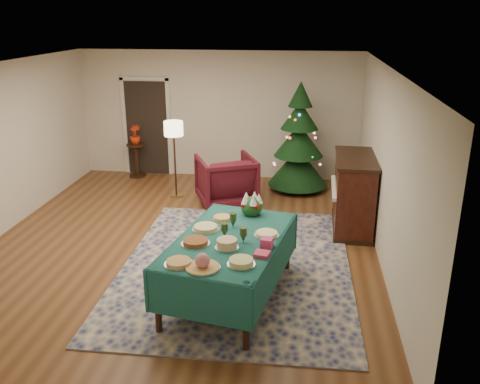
# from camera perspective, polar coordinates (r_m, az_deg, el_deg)

# --- Properties ---
(room_shell) EXTENTS (7.00, 7.00, 7.00)m
(room_shell) POSITION_cam_1_polar(r_m,az_deg,el_deg) (7.66, -6.79, 3.63)
(room_shell) COLOR #593319
(room_shell) RESTS_ON ground
(doorway) EXTENTS (1.08, 0.04, 2.16)m
(doorway) POSITION_cam_1_polar(r_m,az_deg,el_deg) (11.40, -10.42, 7.40)
(doorway) COLOR black
(doorway) RESTS_ON ground
(rug) EXTENTS (3.26, 4.25, 0.02)m
(rug) POSITION_cam_1_polar(r_m,az_deg,el_deg) (7.33, -0.40, -8.29)
(rug) COLOR navy
(rug) RESTS_ON ground
(buffet_table) EXTENTS (1.61, 2.31, 0.83)m
(buffet_table) POSITION_cam_1_polar(r_m,az_deg,el_deg) (6.29, -1.17, -6.58)
(buffet_table) COLOR black
(buffet_table) RESTS_ON ground
(platter_0) EXTENTS (0.32, 0.32, 0.05)m
(platter_0) POSITION_cam_1_polar(r_m,az_deg,el_deg) (5.64, -6.90, -7.88)
(platter_0) COLOR silver
(platter_0) RESTS_ON buffet_table
(platter_1) EXTENTS (0.39, 0.39, 0.18)m
(platter_1) POSITION_cam_1_polar(r_m,az_deg,el_deg) (5.51, -4.23, -7.93)
(platter_1) COLOR silver
(platter_1) RESTS_ON buffet_table
(platter_2) EXTENTS (0.31, 0.31, 0.07)m
(platter_2) POSITION_cam_1_polar(r_m,az_deg,el_deg) (5.59, 0.14, -7.88)
(platter_2) COLOR silver
(platter_2) RESTS_ON buffet_table
(platter_3) EXTENTS (0.35, 0.35, 0.06)m
(platter_3) POSITION_cam_1_polar(r_m,az_deg,el_deg) (6.09, -5.02, -5.61)
(platter_3) COLOR silver
(platter_3) RESTS_ON buffet_table
(platter_4) EXTENTS (0.28, 0.28, 0.11)m
(platter_4) POSITION_cam_1_polar(r_m,az_deg,el_deg) (5.96, -1.49, -5.84)
(platter_4) COLOR silver
(platter_4) RESTS_ON buffet_table
(platter_5) EXTENTS (0.35, 0.35, 0.06)m
(platter_5) POSITION_cam_1_polar(r_m,az_deg,el_deg) (6.46, -3.88, -4.04)
(platter_5) COLOR silver
(platter_5) RESTS_ON buffet_table
(platter_6) EXTENTS (0.31, 0.31, 0.05)m
(platter_6) POSITION_cam_1_polar(r_m,az_deg,el_deg) (6.30, 3.00, -4.72)
(platter_6) COLOR silver
(platter_6) RESTS_ON buffet_table
(platter_7) EXTENTS (0.27, 0.27, 0.05)m
(platter_7) POSITION_cam_1_polar(r_m,az_deg,el_deg) (6.76, -2.01, -2.94)
(platter_7) COLOR silver
(platter_7) RESTS_ON buffet_table
(goblet_0) EXTENTS (0.09, 0.09, 0.19)m
(goblet_0) POSITION_cam_1_polar(r_m,az_deg,el_deg) (6.49, -0.79, -3.14)
(goblet_0) COLOR #2D471E
(goblet_0) RESTS_ON buffet_table
(goblet_1) EXTENTS (0.09, 0.09, 0.19)m
(goblet_1) POSITION_cam_1_polar(r_m,az_deg,el_deg) (6.08, 0.38, -4.79)
(goblet_1) COLOR #2D471E
(goblet_1) RESTS_ON buffet_table
(goblet_2) EXTENTS (0.09, 0.09, 0.19)m
(goblet_2) POSITION_cam_1_polar(r_m,az_deg,el_deg) (6.20, -1.75, -4.29)
(goblet_2) COLOR #2D471E
(goblet_2) RESTS_ON buffet_table
(napkin_stack) EXTENTS (0.19, 0.19, 0.04)m
(napkin_stack) POSITION_cam_1_polar(r_m,az_deg,el_deg) (5.79, 2.48, -6.98)
(napkin_stack) COLOR #DE3D5B
(napkin_stack) RESTS_ON buffet_table
(gift_box) EXTENTS (0.15, 0.15, 0.11)m
(gift_box) POSITION_cam_1_polar(r_m,az_deg,el_deg) (5.99, 3.04, -5.70)
(gift_box) COLOR #DD3D7B
(gift_box) RESTS_ON buffet_table
(centerpiece) EXTENTS (0.30, 0.30, 0.34)m
(centerpiece) POSITION_cam_1_polar(r_m,az_deg,el_deg) (6.88, 1.31, -1.43)
(centerpiece) COLOR #1E4C1E
(centerpiece) RESTS_ON buffet_table
(armchair) EXTENTS (1.30, 1.26, 1.03)m
(armchair) POSITION_cam_1_polar(r_m,az_deg,el_deg) (9.45, -1.56, 1.56)
(armchair) COLOR #4A1019
(armchair) RESTS_ON ground
(floor_lamp) EXTENTS (0.36, 0.36, 1.50)m
(floor_lamp) POSITION_cam_1_polar(r_m,az_deg,el_deg) (9.74, -7.45, 6.56)
(floor_lamp) COLOR #A57F3F
(floor_lamp) RESTS_ON ground
(side_table) EXTENTS (0.41, 0.41, 0.73)m
(side_table) POSITION_cam_1_polar(r_m,az_deg,el_deg) (11.38, -11.50, 3.46)
(side_table) COLOR black
(side_table) RESTS_ON ground
(potted_plant) EXTENTS (0.23, 0.42, 0.23)m
(potted_plant) POSITION_cam_1_polar(r_m,az_deg,el_deg) (11.25, -11.67, 5.86)
(potted_plant) COLOR red
(potted_plant) RESTS_ON side_table
(christmas_tree) EXTENTS (1.53, 1.53, 2.19)m
(christmas_tree) POSITION_cam_1_polar(r_m,az_deg,el_deg) (10.22, 6.62, 5.56)
(christmas_tree) COLOR black
(christmas_tree) RESTS_ON ground
(piano) EXTENTS (0.71, 1.44, 1.24)m
(piano) POSITION_cam_1_polar(r_m,az_deg,el_deg) (8.57, 12.61, -0.21)
(piano) COLOR black
(piano) RESTS_ON ground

